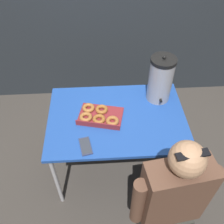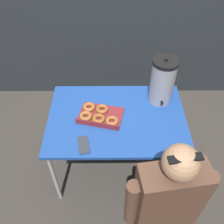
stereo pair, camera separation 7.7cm
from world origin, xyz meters
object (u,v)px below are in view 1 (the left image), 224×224
coffee_urn (160,79)px  cell_phone (86,146)px  donut_box (99,116)px  person_seated (170,204)px

coffee_urn → cell_phone: 0.82m
donut_box → cell_phone: 0.31m
donut_box → person_seated: bearing=-43.5°
person_seated → cell_phone: bearing=-43.9°
coffee_urn → person_seated: bearing=-94.2°
donut_box → cell_phone: bearing=-97.0°
donut_box → coffee_urn: 0.59m
cell_phone → person_seated: person_seated is taller
coffee_urn → person_seated: person_seated is taller
donut_box → person_seated: person_seated is taller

